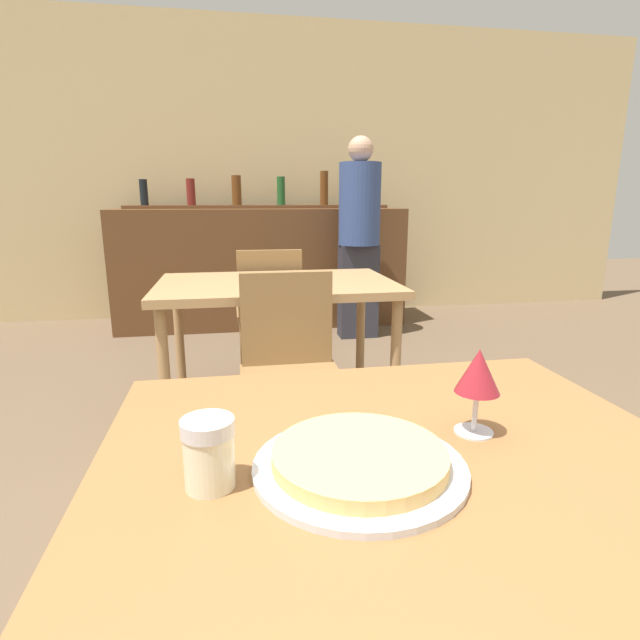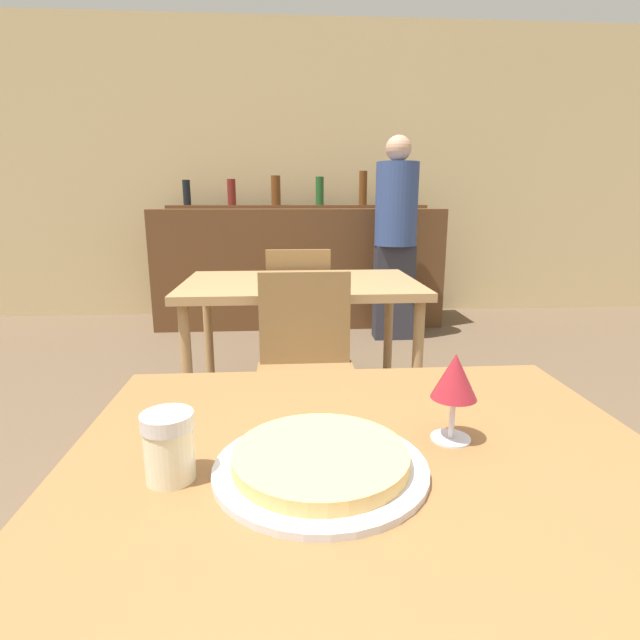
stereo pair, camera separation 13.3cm
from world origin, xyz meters
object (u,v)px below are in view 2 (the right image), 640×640
object	(u,v)px
chair_far_side_back	(298,305)
wine_glass	(455,379)
person_standing	(396,233)
pizza_tray	(321,462)
cheese_shaker	(169,446)
chair_far_side_front	(306,362)

from	to	relation	value
chair_far_side_back	wine_glass	size ratio (longest dim) A/B	5.44
person_standing	pizza_tray	bearing A→B (deg)	-104.28
chair_far_side_back	wine_glass	bearing A→B (deg)	95.31
cheese_shaker	wine_glass	world-z (taller)	wine_glass
chair_far_side_front	chair_far_side_back	world-z (taller)	same
chair_far_side_front	person_standing	world-z (taller)	person_standing
cheese_shaker	person_standing	xyz separation A→B (m)	(1.08, 3.36, 0.09)
chair_far_side_front	wine_glass	size ratio (longest dim) A/B	5.44
chair_far_side_back	chair_far_side_front	bearing A→B (deg)	90.00
chair_far_side_front	pizza_tray	bearing A→B (deg)	-91.35
pizza_tray	wine_glass	size ratio (longest dim) A/B	2.11
chair_far_side_back	pizza_tray	distance (m)	2.35
chair_far_side_back	person_standing	distance (m)	1.36
pizza_tray	cheese_shaker	world-z (taller)	cheese_shaker
cheese_shaker	pizza_tray	bearing A→B (deg)	1.07
chair_far_side_back	person_standing	xyz separation A→B (m)	(0.83, 1.02, 0.37)
chair_far_side_front	wine_glass	distance (m)	1.20
person_standing	wine_glass	distance (m)	3.32
person_standing	wine_glass	bearing A→B (deg)	-100.69
chair_far_side_front	person_standing	bearing A→B (deg)	68.90
chair_far_side_front	cheese_shaker	bearing A→B (deg)	-101.88
chair_far_side_front	chair_far_side_back	xyz separation A→B (m)	(-0.00, 1.12, 0.00)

